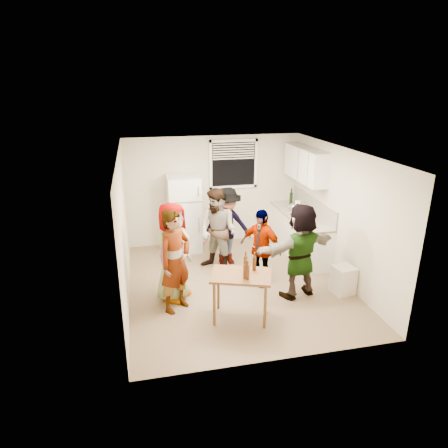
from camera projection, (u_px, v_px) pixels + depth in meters
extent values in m
cube|color=white|center=(184.00, 214.00, 8.86)|extent=(0.70, 0.70, 1.70)
cube|color=white|center=(299.00, 234.00, 8.83)|extent=(0.60, 2.20, 0.86)
cube|color=#BAAB96|center=(300.00, 215.00, 8.68)|extent=(0.64, 2.22, 0.04)
cube|color=beige|center=(313.00, 206.00, 8.67)|extent=(0.03, 2.20, 0.36)
cube|color=white|center=(306.00, 164.00, 8.53)|extent=(0.34, 1.60, 0.70)
cylinder|color=white|center=(297.00, 212.00, 8.80)|extent=(0.12, 0.12, 0.27)
cylinder|color=black|center=(291.00, 205.00, 9.33)|extent=(0.08, 0.08, 0.30)
cylinder|color=#47230C|center=(306.00, 223.00, 8.15)|extent=(0.06, 0.06, 0.25)
cylinder|color=#0A4CBC|center=(301.00, 225.00, 8.00)|extent=(0.09, 0.09, 0.12)
cube|color=gold|center=(304.00, 206.00, 8.98)|extent=(0.02, 0.18, 0.15)
cube|color=silver|center=(343.00, 280.00, 7.18)|extent=(0.40, 0.40, 0.51)
cylinder|color=#47230C|center=(245.00, 271.00, 6.34)|extent=(0.06, 0.06, 0.24)
cylinder|color=#AE1521|center=(246.00, 272.00, 6.29)|extent=(0.08, 0.08, 0.11)
imported|color=gray|center=(175.00, 297.00, 7.11)|extent=(1.93, 1.72, 0.56)
imported|color=#141933|center=(177.00, 308.00, 6.76)|extent=(1.59, 1.75, 0.42)
imported|color=#4E3426|center=(218.00, 270.00, 8.14)|extent=(1.79, 1.77, 0.64)
imported|color=#434348|center=(227.00, 263.00, 8.44)|extent=(1.27, 1.77, 0.61)
imported|color=black|center=(259.00, 283.00, 7.61)|extent=(1.68, 1.62, 0.36)
imported|color=#D27B4F|center=(297.00, 294.00, 7.20)|extent=(1.98, 2.07, 0.51)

